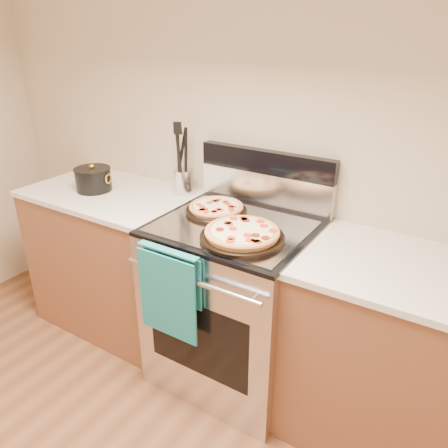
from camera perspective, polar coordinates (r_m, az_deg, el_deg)
The scene contains 17 objects.
wall_back at distance 2.29m, azimuth 6.20°, elevation 12.88°, with size 4.00×4.00×0.00m, color #C2AE8C.
range_body at distance 2.36m, azimuth 1.34°, elevation -10.50°, with size 0.76×0.68×0.90m, color #B7B7BC.
oven_window at distance 2.14m, azimuth -3.45°, elevation -14.82°, with size 0.56×0.01×0.40m, color black.
cooktop at distance 2.13m, azimuth 1.46°, elevation -0.32°, with size 0.76×0.68×0.02m, color black.
backsplash_lower at distance 2.35m, azimuth 5.39°, elevation 4.57°, with size 0.76×0.06×0.18m, color silver.
backsplash_upper at distance 2.30m, azimuth 5.54°, elevation 8.09°, with size 0.76×0.06×0.12m, color black.
oven_handle at distance 1.91m, azimuth -4.41°, elevation -7.31°, with size 0.03×0.03×0.70m, color silver.
dish_towel at distance 2.03m, azimuth -7.08°, elevation -8.72°, with size 0.32×0.05×0.42m, color #177475, non-canonical shape.
foil_sheet at distance 2.11m, azimuth 1.05°, elevation -0.29°, with size 0.70×0.55×0.01m, color gray.
cabinet_left at distance 2.87m, azimuth -13.62°, elevation -4.70°, with size 1.00×0.62×0.88m, color brown.
countertop_left at distance 2.68m, azimuth -14.56°, elevation 3.83°, with size 1.02×0.64×0.03m, color beige.
cabinet_right at distance 2.18m, azimuth 22.95°, elevation -16.63°, with size 1.00×0.62×0.88m, color brown.
countertop_right at distance 1.93m, azimuth 25.14°, elevation -6.24°, with size 1.02×0.64×0.03m, color beige.
pepperoni_pizza_back at distance 2.25m, azimuth -1.02°, elevation 2.05°, with size 0.31×0.31×0.04m, color #C67C3C, non-canonical shape.
pepperoni_pizza_front at distance 1.96m, azimuth 2.39°, elevation -1.31°, with size 0.38×0.38×0.05m, color #C67C3C, non-canonical shape.
utensil_crock at distance 2.55m, azimuth -5.27°, elevation 5.53°, with size 0.12×0.12×0.14m, color silver.
saucepan at distance 2.71m, azimuth -16.69°, elevation 5.50°, with size 0.21×0.21×0.13m, color black.
Camera 1 is at (0.99, -0.02, 1.80)m, focal length 35.00 mm.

